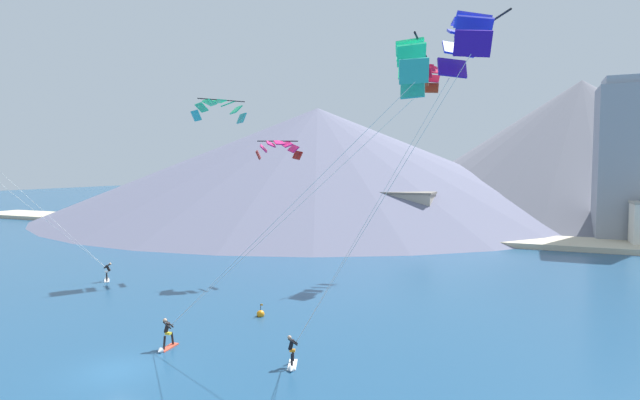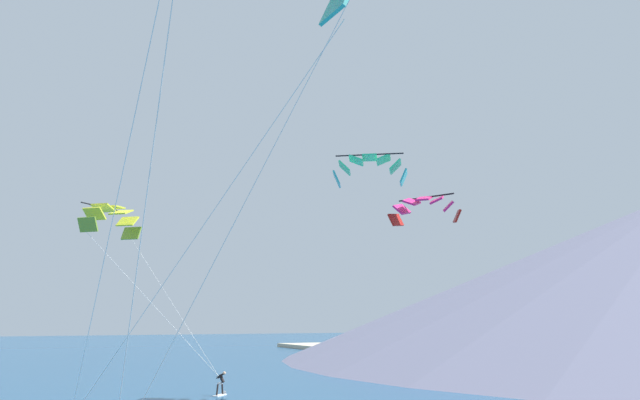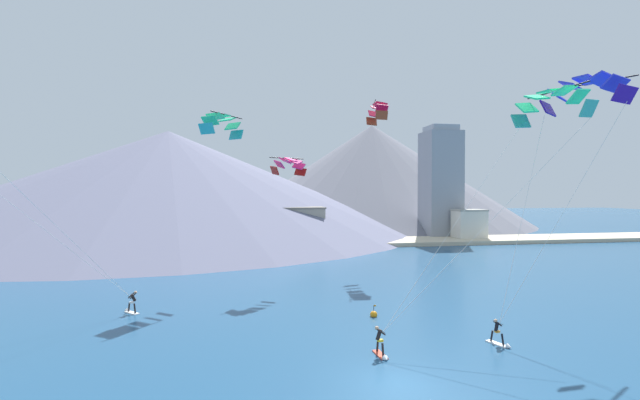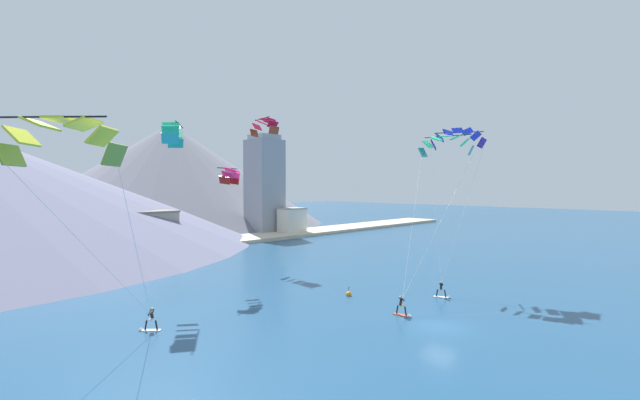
% 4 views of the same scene
% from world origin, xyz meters
% --- Properties ---
extents(ground_plane, '(400.00, 400.00, 0.00)m').
position_xyz_m(ground_plane, '(0.00, 0.00, 0.00)').
color(ground_plane, navy).
extents(kitesurfer_near_lead, '(1.00, 1.77, 1.71)m').
position_xyz_m(kitesurfer_near_lead, '(8.20, 4.02, 0.49)').
color(kitesurfer_near_lead, white).
rests_on(kitesurfer_near_lead, ground).
extents(kitesurfer_near_trail, '(1.53, 1.50, 1.79)m').
position_xyz_m(kitesurfer_near_trail, '(-16.55, 15.53, 0.56)').
color(kitesurfer_near_trail, white).
rests_on(kitesurfer_near_trail, ground).
extents(kitesurfer_mid_center, '(0.64, 1.77, 1.82)m').
position_xyz_m(kitesurfer_mid_center, '(0.29, 3.54, 0.57)').
color(kitesurfer_mid_center, '#E54C33').
rests_on(kitesurfer_mid_center, ground).
extents(parafoil_kite_near_lead, '(10.36, 6.28, 16.59)m').
position_xyz_m(parafoil_kite_near_lead, '(16.44, 6.80, 16.84)').
color(parafoil_kite_near_lead, '#2F0F8D').
extents(parafoil_kite_near_trail, '(10.32, 9.94, 13.26)m').
position_xyz_m(parafoil_kite_near_trail, '(-24.14, 8.11, 13.66)').
color(parafoil_kite_near_trail, olive).
extents(parafoil_kite_mid_center, '(14.72, 6.17, 15.52)m').
position_xyz_m(parafoil_kite_mid_center, '(13.68, 6.79, 15.87)').
color(parafoil_kite_mid_center, teal).
extents(parafoil_kite_distant_high_outer, '(2.02, 5.61, 2.58)m').
position_xyz_m(parafoil_kite_distant_high_outer, '(9.56, 34.07, 20.25)').
color(parafoil_kite_distant_high_outer, '#95381D').
extents(parafoil_kite_distant_low_drift, '(4.12, 3.82, 1.94)m').
position_xyz_m(parafoil_kite_distant_low_drift, '(-3.06, 24.31, 12.45)').
color(parafoil_kite_distant_low_drift, '#A81913').
extents(parafoil_kite_distant_mid_solo, '(4.32, 5.48, 2.25)m').
position_xyz_m(parafoil_kite_distant_mid_solo, '(-9.92, 24.40, 16.63)').
color(parafoil_kite_distant_mid_solo, '#26A8B0').
extents(race_marker_buoy, '(0.56, 0.56, 1.02)m').
position_xyz_m(race_marker_buoy, '(2.19, 11.29, 0.16)').
color(race_marker_buoy, orange).
rests_on(race_marker_buoy, ground).
extents(shoreline_strip, '(180.00, 10.00, 0.70)m').
position_xyz_m(shoreline_strip, '(0.00, 55.05, 0.35)').
color(shoreline_strip, beige).
rests_on(shoreline_strip, ground).
extents(shore_building_harbour_front, '(5.88, 4.22, 6.14)m').
position_xyz_m(shore_building_harbour_front, '(34.86, 56.13, 3.08)').
color(shore_building_harbour_front, silver).
rests_on(shore_building_harbour_front, ground).
extents(shore_building_promenade_mid, '(8.70, 6.17, 3.99)m').
position_xyz_m(shore_building_promenade_mid, '(-16.83, 57.79, 2.00)').
color(shore_building_promenade_mid, beige).
rests_on(shore_building_promenade_mid, ground).
extents(shore_building_quay_west, '(8.56, 5.27, 6.79)m').
position_xyz_m(shore_building_quay_west, '(2.15, 56.79, 3.41)').
color(shore_building_quay_west, '#A89E8E').
rests_on(shore_building_quay_west, ground).
extents(highrise_tower, '(7.00, 7.00, 23.05)m').
position_xyz_m(highrise_tower, '(31.79, 62.21, 11.31)').
color(highrise_tower, gray).
rests_on(highrise_tower, ground).
extents(mountain_peak_central_summit, '(90.62, 90.62, 29.59)m').
position_xyz_m(mountain_peak_central_summit, '(29.77, 104.77, 14.80)').
color(mountain_peak_central_summit, slate).
rests_on(mountain_peak_central_summit, ground).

